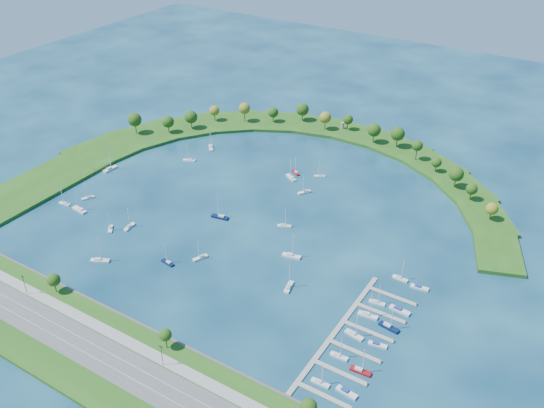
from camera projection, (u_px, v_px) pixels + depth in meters
The scene contains 37 objects.
ground at pixel (260, 212), 327.89m from camera, with size 700.00×700.00×0.00m, color #07253D.
south_shoreline at pixel (94, 349), 238.82m from camera, with size 420.00×43.10×11.60m.
breakwater at pixel (240, 156), 383.29m from camera, with size 286.74×247.64×2.00m.
breakwater_trees at pixel (302, 129), 394.94m from camera, with size 243.79×90.36×14.82m.
harbor_tower at pixel (342, 125), 415.09m from camera, with size 2.60×2.60×4.48m.
dock_system at pixel (352, 337), 245.41m from camera, with size 24.28×82.00×1.60m.
moored_boat_0 at pixel (289, 287), 272.01m from camera, with size 4.29×8.92×12.64m.
moored_boat_1 at pixel (304, 192), 344.70m from camera, with size 6.02×7.83×11.54m.
moored_boat_2 at pixel (88, 197), 339.27m from camera, with size 5.12×7.12×10.35m.
moored_boat_3 at pixel (80, 209), 328.06m from camera, with size 10.21×4.03×14.61m.
moored_boat_4 at pixel (168, 262), 287.70m from camera, with size 7.79×3.24×11.10m.
moored_boat_5 at pixel (296, 172), 364.69m from camera, with size 7.32×6.04×11.00m.
moored_boat_6 at pixel (284, 225), 314.82m from camera, with size 7.58×5.07×10.89m.
moored_boat_7 at pixel (320, 176), 360.96m from camera, with size 6.88×5.19×10.10m.
moored_boat_8 at pixel (129, 226), 314.02m from camera, with size 3.20×8.10×11.59m.
moored_boat_9 at pixel (110, 169), 368.22m from camera, with size 3.28×9.89×14.34m.
moored_boat_10 at pixel (189, 160), 378.37m from camera, with size 8.01×4.89×11.40m.
moored_boat_11 at pixel (211, 147), 393.59m from camera, with size 7.73×8.39×13.13m.
moored_boat_12 at pixel (65, 203), 333.84m from camera, with size 7.34×2.92×10.50m.
moored_boat_13 at pixel (100, 260), 288.98m from camera, with size 9.35×6.70×13.59m.
moored_boat_14 at pixel (291, 255), 292.09m from camera, with size 9.72×4.47×13.79m.
moored_boat_15 at pixel (291, 177), 359.15m from camera, with size 8.84×6.57×12.93m.
moored_boat_16 at pixel (200, 257), 291.09m from camera, with size 5.09×7.93×11.34m.
moored_boat_17 at pixel (110, 228), 312.33m from camera, with size 6.18×6.85×10.63m.
moored_boat_18 at pixel (220, 217), 321.93m from camera, with size 9.97×4.24×14.20m.
docked_boat_0 at pixel (320, 382), 224.45m from camera, with size 7.56×2.31×11.03m.
docked_boat_1 at pixel (347, 392), 220.76m from camera, with size 8.74×3.32×1.74m.
docked_boat_2 at pixel (339, 356), 235.93m from camera, with size 7.59×2.38×11.05m.
docked_boat_3 at pixel (360, 370), 229.36m from camera, with size 8.63×2.93×12.49m.
docked_boat_4 at pixel (354, 334), 245.98m from camera, with size 8.70×3.75×12.38m.
docked_boat_5 at pixel (377, 345), 241.45m from camera, with size 8.00×3.36×1.58m.
docked_boat_6 at pixel (368, 315), 255.98m from camera, with size 8.93×3.17×12.87m.
docked_boat_7 at pixel (389, 326), 249.83m from camera, with size 9.35×3.81×13.35m.
docked_boat_8 at pixel (377, 302), 263.03m from camera, with size 7.50×2.94×10.73m.
docked_boat_9 at pixel (400, 310), 258.83m from camera, with size 9.60×3.43×1.92m.
docked_boat_10 at pixel (400, 278), 277.40m from camera, with size 7.57×2.48×10.98m.
docked_boat_11 at pixel (419, 287), 271.94m from camera, with size 8.51×3.30×1.69m.
Camera 1 is at (152.07, -230.69, 176.74)m, focal length 39.20 mm.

